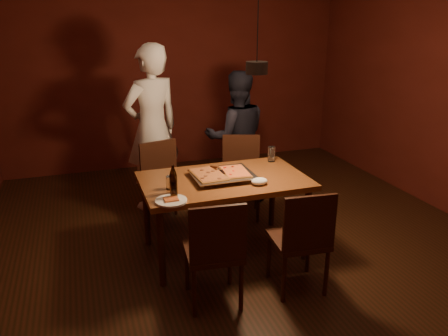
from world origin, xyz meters
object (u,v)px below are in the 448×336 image
object	(u,v)px
beer_bottle_a	(174,185)
beer_bottle_b	(173,179)
plate_slice	(171,201)
diner_dark	(236,137)
pizza_tray	(222,176)
dining_table	(224,186)
chair_near_left	(215,245)
chair_near_right	(303,233)
chair_far_left	(163,176)
pendant_lamp	(257,67)
chair_far_right	(241,168)
diner_white	(152,129)

from	to	relation	value
beer_bottle_a	beer_bottle_b	distance (m)	0.10
plate_slice	diner_dark	bearing A→B (deg)	54.01
pizza_tray	diner_dark	size ratio (longest dim) A/B	0.35
beer_bottle_a	plate_slice	distance (m)	0.13
dining_table	chair_near_left	bearing A→B (deg)	-113.37
diner_dark	chair_near_right	bearing A→B (deg)	92.56
plate_slice	diner_dark	world-z (taller)	diner_dark
chair_far_left	beer_bottle_a	distance (m)	1.18
beer_bottle_b	pendant_lamp	size ratio (longest dim) A/B	0.23
chair_far_right	chair_near_left	xyz separation A→B (m)	(-0.81, -1.57, 0.00)
chair_near_left	beer_bottle_b	size ratio (longest dim) A/B	1.96
dining_table	chair_near_left	distance (m)	0.86
dining_table	beer_bottle_b	world-z (taller)	beer_bottle_b
beer_bottle_b	chair_far_left	bearing A→B (deg)	84.04
dining_table	chair_far_left	distance (m)	0.93
diner_dark	chair_near_left	bearing A→B (deg)	73.41
chair_near_right	beer_bottle_a	world-z (taller)	beer_bottle_a
dining_table	pendant_lamp	bearing A→B (deg)	-39.47
pizza_tray	pendant_lamp	xyz separation A→B (m)	(0.24, -0.18, 0.99)
diner_white	pendant_lamp	bearing A→B (deg)	92.18
chair_far_left	diner_dark	world-z (taller)	diner_dark
chair_far_left	pizza_tray	xyz separation A→B (m)	(0.39, -0.83, 0.24)
chair_near_right	chair_far_left	bearing A→B (deg)	120.78
beer_bottle_a	pizza_tray	bearing A→B (deg)	30.22
dining_table	chair_far_left	size ratio (longest dim) A/B	2.95
chair_far_left	pendant_lamp	size ratio (longest dim) A/B	0.46
chair_near_left	chair_near_right	xyz separation A→B (m)	(0.71, -0.05, 0.00)
pendant_lamp	diner_dark	bearing A→B (deg)	75.92
chair_far_left	chair_near_left	size ratio (longest dim) A/B	1.05
chair_far_left	pizza_tray	world-z (taller)	chair_far_left
diner_dark	dining_table	bearing A→B (deg)	72.66
chair_near_right	beer_bottle_b	bearing A→B (deg)	150.63
dining_table	beer_bottle_b	xyz separation A→B (m)	(-0.51, -0.20, 0.20)
chair_far_right	beer_bottle_a	size ratio (longest dim) A/B	2.38
dining_table	pizza_tray	bearing A→B (deg)	179.71
beer_bottle_a	chair_far_right	bearing A→B (deg)	47.40
pizza_tray	plate_slice	distance (m)	0.67
chair_far_right	beer_bottle_b	size ratio (longest dim) A/B	2.16
beer_bottle_a	chair_near_right	bearing A→B (deg)	-29.98
plate_slice	chair_far_left	bearing A→B (deg)	82.10
chair_far_right	diner_white	world-z (taller)	diner_white
plate_slice	pendant_lamp	xyz separation A→B (m)	(0.79, 0.19, 1.00)
chair_far_right	plate_slice	world-z (taller)	chair_far_right
dining_table	chair_far_right	bearing A→B (deg)	59.11
pizza_tray	pendant_lamp	size ratio (longest dim) A/B	0.50
beer_bottle_b	plate_slice	size ratio (longest dim) A/B	0.97
chair_far_right	chair_near_left	distance (m)	1.77
chair_far_right	plate_slice	bearing A→B (deg)	67.41
chair_near_left	pendant_lamp	distance (m)	1.47
diner_white	pendant_lamp	world-z (taller)	pendant_lamp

